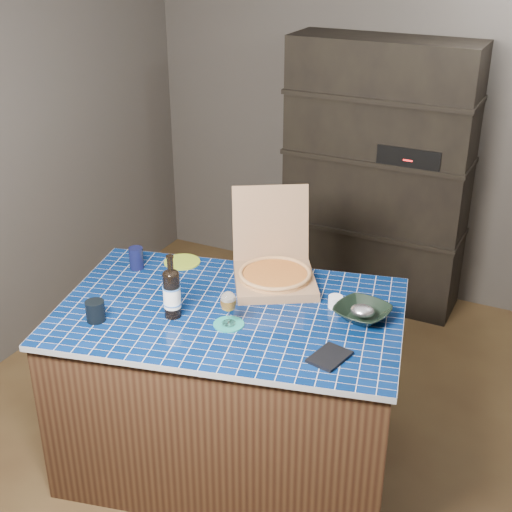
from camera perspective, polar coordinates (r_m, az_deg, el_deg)
The scene contains 14 objects.
room at distance 3.37m, azimuth 2.19°, elevation 4.22°, with size 3.50×3.50×3.50m.
shelving_unit at distance 4.84m, azimuth 9.68°, elevation 6.32°, with size 1.20×0.41×1.80m.
kitchen_island at distance 3.49m, azimuth -1.99°, elevation -10.37°, with size 1.74×1.32×0.86m.
pizza_box at distance 3.46m, azimuth 1.48°, elevation -1.26°, with size 0.57×0.60×0.42m.
mead_bottle at distance 3.17m, azimuth -6.75°, elevation -2.93°, with size 0.08×0.08×0.30m.
teal_trivet at distance 3.14m, azimuth -2.19°, elevation -5.48°, with size 0.14×0.14×0.01m, color teal.
wine_glass at distance 3.09m, azimuth -2.23°, elevation -3.72°, with size 0.07×0.07×0.16m.
tumbler at distance 3.23m, azimuth -12.73°, elevation -4.31°, with size 0.09×0.09×0.10m, color black.
dvd_case at distance 2.93m, azimuth 5.91°, elevation -8.03°, with size 0.12×0.17×0.01m, color black.
bowl at distance 3.21m, azimuth 8.50°, elevation -4.52°, with size 0.24×0.24×0.06m, color black.
foil_contents at distance 3.20m, azimuth 8.51°, elevation -4.35°, with size 0.11×0.09×0.05m, color silver.
white_jar at distance 3.28m, azimuth 6.37°, elevation -3.66°, with size 0.07×0.07×0.06m, color white.
navy_cup at distance 3.65m, azimuth -9.56°, elevation -0.17°, with size 0.07×0.07×0.11m, color #0E1033.
green_trivet at distance 3.70m, azimuth -5.93°, elevation -0.47°, with size 0.19×0.19×0.01m, color #95B326.
Camera 1 is at (1.27, -2.87, 2.49)m, focal length 50.00 mm.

